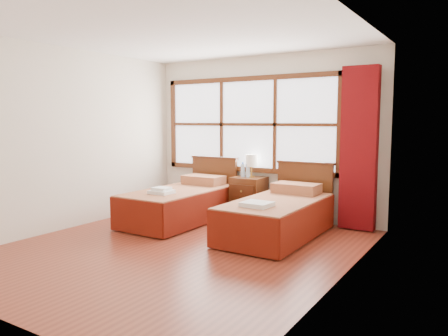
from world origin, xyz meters
The scene contains 15 objects.
floor centered at (0.00, 0.00, 0.00)m, with size 4.50×4.50×0.00m, color maroon.
ceiling centered at (0.00, 0.00, 2.60)m, with size 4.50×4.50×0.00m, color white.
wall_back centered at (0.00, 2.25, 1.30)m, with size 4.00×4.00×0.00m, color silver.
wall_left centered at (-2.00, 0.00, 1.30)m, with size 4.50×4.50×0.00m, color silver.
wall_right centered at (2.00, 0.00, 1.30)m, with size 4.50×4.50×0.00m, color silver.
window centered at (-0.25, 2.21, 1.50)m, with size 3.16×0.06×1.56m.
curtain centered at (1.60, 2.11, 1.17)m, with size 0.50×0.16×2.30m, color maroon.
bed_left centered at (-0.86, 1.20, 0.29)m, with size 0.98×2.00×0.95m.
bed_right centered at (0.79, 1.20, 0.29)m, with size 0.98×2.00×0.94m.
nightstand centered at (-0.11, 1.99, 0.33)m, with size 0.49×0.49×0.66m.
towels_left centered at (-0.85, 0.72, 0.55)m, with size 0.32×0.29×0.09m.
towels_right centered at (0.76, 0.62, 0.53)m, with size 0.36×0.32×0.05m.
lamp centered at (-0.08, 2.03, 0.92)m, with size 0.19×0.19×0.36m.
bottle_near centered at (-0.21, 1.98, 0.77)m, with size 0.06×0.06×0.24m.
bottle_far centered at (-0.11, 1.97, 0.77)m, with size 0.07×0.07×0.25m.
Camera 1 is at (3.24, -4.11, 1.56)m, focal length 35.00 mm.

